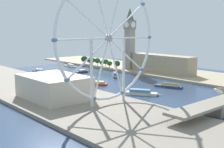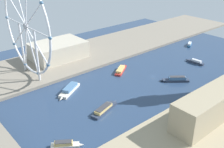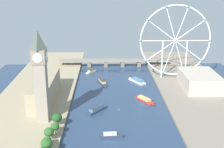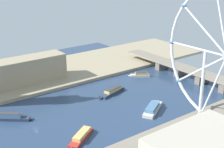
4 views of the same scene
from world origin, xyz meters
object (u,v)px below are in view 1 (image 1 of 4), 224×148
object	(u,v)px
clock_tower	(130,38)
tour_boat_2	(95,83)
tour_boat_1	(39,71)
tour_boat_3	(169,86)
tour_boat_7	(220,91)
tour_boat_5	(70,66)
tour_boat_4	(141,93)
riverside_hall	(54,87)
parliament_block	(162,64)
tour_boat_6	(115,75)
ferris_wheel	(108,39)
tour_boat_0	(82,72)

from	to	relation	value
clock_tower	tour_boat_2	bearing A→B (deg)	26.17
clock_tower	tour_boat_1	size ratio (longest dim) A/B	4.36
tour_boat_3	tour_boat_7	size ratio (longest dim) A/B	1.64
tour_boat_3	tour_boat_5	bearing A→B (deg)	-19.88
tour_boat_3	tour_boat_4	world-z (taller)	tour_boat_4
tour_boat_4	tour_boat_7	xyz separation A→B (m)	(-67.33, 46.35, -0.18)
riverside_hall	tour_boat_1	distance (m)	186.35
parliament_block	tour_boat_2	world-z (taller)	parliament_block
riverside_hall	tour_boat_4	bearing A→B (deg)	156.26
riverside_hall	tour_boat_6	xyz separation A→B (m)	(-131.63, -63.40, -10.88)
tour_boat_4	tour_boat_7	world-z (taller)	tour_boat_4
tour_boat_3	tour_boat_5	distance (m)	216.64
tour_boat_4	tour_boat_3	bearing A→B (deg)	64.39
ferris_wheel	tour_boat_7	xyz separation A→B (m)	(-121.16, 33.58, -53.87)
tour_boat_0	tour_boat_4	bearing A→B (deg)	71.14
tour_boat_3	tour_boat_4	distance (m)	49.30
tour_boat_2	tour_boat_3	xyz separation A→B (m)	(-51.42, 66.05, 0.14)
parliament_block	ferris_wheel	bearing A→B (deg)	25.27
tour_boat_3	tour_boat_2	bearing A→B (deg)	21.63
tour_boat_4	ferris_wheel	bearing A→B (deg)	-107.21
parliament_block	tour_boat_7	xyz separation A→B (m)	(49.17, 113.99, -13.18)
clock_tower	tour_boat_3	size ratio (longest dim) A/B	2.60
tour_boat_4	tour_boat_7	size ratio (longest dim) A/B	1.58
clock_tower	tour_boat_4	world-z (taller)	clock_tower
tour_boat_2	parliament_block	bearing A→B (deg)	-124.08
tour_boat_0	tour_boat_3	bearing A→B (deg)	89.10
ferris_wheel	tour_boat_2	xyz separation A→B (m)	(-51.53, -83.06, -54.06)
ferris_wheel	tour_boat_6	xyz separation A→B (m)	(-107.99, -110.23, -53.66)
tour_boat_0	ferris_wheel	bearing A→B (deg)	56.33
parliament_block	tour_boat_0	bearing A→B (deg)	-48.53
clock_tower	tour_boat_3	bearing A→B (deg)	64.05
parliament_block	tour_boat_2	size ratio (longest dim) A/B	3.26
parliament_block	riverside_hall	bearing A→B (deg)	9.82
tour_boat_1	parliament_block	bearing A→B (deg)	-167.14
parliament_block	tour_boat_1	world-z (taller)	parliament_block
tour_boat_5	tour_boat_7	xyz separation A→B (m)	(-4.59, 266.79, -0.07)
clock_tower	tour_boat_0	distance (m)	89.14
tour_boat_6	tour_boat_7	size ratio (longest dim) A/B	1.29
clock_tower	tour_boat_5	distance (m)	116.58
tour_boat_4	tour_boat_7	bearing A→B (deg)	24.91
ferris_wheel	riverside_hall	size ratio (longest dim) A/B	1.66
tour_boat_1	tour_boat_4	xyz separation A→B (m)	(-3.22, 204.61, 0.34)
tour_boat_1	tour_boat_3	distance (m)	207.10
tour_boat_2	tour_boat_3	world-z (taller)	tour_boat_3
tour_boat_3	riverside_hall	bearing A→B (deg)	60.47
tour_boat_1	riverside_hall	bearing A→B (deg)	128.18
tour_boat_5	tour_boat_6	world-z (taller)	tour_boat_6
tour_boat_6	parliament_block	bearing A→B (deg)	104.06
tour_boat_1	tour_boat_5	distance (m)	67.83
tour_boat_1	tour_boat_3	world-z (taller)	tour_boat_3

